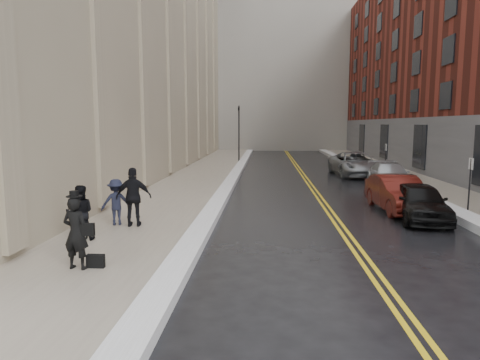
# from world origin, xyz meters

# --- Properties ---
(ground) EXTENTS (160.00, 160.00, 0.00)m
(ground) POSITION_xyz_m (0.00, 0.00, 0.00)
(ground) COLOR black
(ground) RESTS_ON ground
(sidewalk_left) EXTENTS (4.00, 64.00, 0.15)m
(sidewalk_left) POSITION_xyz_m (-4.50, 16.00, 0.07)
(sidewalk_left) COLOR gray
(sidewalk_left) RESTS_ON ground
(sidewalk_right) EXTENTS (3.00, 64.00, 0.15)m
(sidewalk_right) POSITION_xyz_m (9.00, 16.00, 0.07)
(sidewalk_right) COLOR gray
(sidewalk_right) RESTS_ON ground
(lane_stripe_a) EXTENTS (0.12, 64.00, 0.01)m
(lane_stripe_a) POSITION_xyz_m (2.38, 16.00, 0.00)
(lane_stripe_a) COLOR gold
(lane_stripe_a) RESTS_ON ground
(lane_stripe_b) EXTENTS (0.12, 64.00, 0.01)m
(lane_stripe_b) POSITION_xyz_m (2.62, 16.00, 0.00)
(lane_stripe_b) COLOR gold
(lane_stripe_b) RESTS_ON ground
(snow_ridge_left) EXTENTS (0.70, 60.80, 0.26)m
(snow_ridge_left) POSITION_xyz_m (-2.20, 16.00, 0.13)
(snow_ridge_left) COLOR white
(snow_ridge_left) RESTS_ON ground
(snow_ridge_right) EXTENTS (0.85, 60.80, 0.30)m
(snow_ridge_right) POSITION_xyz_m (7.15, 16.00, 0.15)
(snow_ridge_right) COLOR white
(snow_ridge_right) RESTS_ON ground
(tower_far_right) EXTENTS (22.00, 18.00, 44.00)m
(tower_far_right) POSITION_xyz_m (14.00, 66.00, 22.00)
(tower_far_right) COLOR slate
(tower_far_right) RESTS_ON ground
(traffic_signal) EXTENTS (0.18, 0.15, 5.20)m
(traffic_signal) POSITION_xyz_m (-2.60, 30.00, 3.08)
(traffic_signal) COLOR black
(traffic_signal) RESTS_ON ground
(parking_sign_near) EXTENTS (0.06, 0.35, 2.23)m
(parking_sign_near) POSITION_xyz_m (7.90, 8.00, 1.36)
(parking_sign_near) COLOR black
(parking_sign_near) RESTS_ON ground
(parking_sign_far) EXTENTS (0.06, 0.35, 2.23)m
(parking_sign_far) POSITION_xyz_m (7.90, 20.00, 1.36)
(parking_sign_far) COLOR black
(parking_sign_far) RESTS_ON ground
(car_black) EXTENTS (2.04, 4.23, 1.39)m
(car_black) POSITION_xyz_m (5.57, 6.76, 0.70)
(car_black) COLOR black
(car_black) RESTS_ON ground
(car_maroon) EXTENTS (1.74, 4.50, 1.46)m
(car_maroon) POSITION_xyz_m (5.28, 8.43, 0.73)
(car_maroon) COLOR #4D130D
(car_maroon) RESTS_ON ground
(car_silver_near) EXTENTS (2.30, 4.92, 1.39)m
(car_silver_near) POSITION_xyz_m (6.80, 15.06, 0.69)
(car_silver_near) COLOR #B5B9BD
(car_silver_near) RESTS_ON ground
(car_silver_far) EXTENTS (3.09, 6.02, 1.63)m
(car_silver_far) POSITION_xyz_m (6.02, 20.57, 0.81)
(car_silver_far) COLOR gray
(car_silver_far) RESTS_ON ground
(pedestrian_main) EXTENTS (0.69, 0.51, 1.73)m
(pedestrian_main) POSITION_xyz_m (-4.52, 0.34, 1.01)
(pedestrian_main) COLOR black
(pedestrian_main) RESTS_ON sidewalk_left
(pedestrian_a) EXTENTS (0.95, 0.85, 1.63)m
(pedestrian_a) POSITION_xyz_m (-5.52, 2.81, 0.96)
(pedestrian_a) COLOR black
(pedestrian_a) RESTS_ON sidewalk_left
(pedestrian_b) EXTENTS (1.13, 0.83, 1.56)m
(pedestrian_b) POSITION_xyz_m (-5.13, 4.77, 0.93)
(pedestrian_b) COLOR black
(pedestrian_b) RESTS_ON sidewalk_left
(pedestrian_c) EXTENTS (1.21, 0.64, 1.97)m
(pedestrian_c) POSITION_xyz_m (-4.48, 4.61, 1.13)
(pedestrian_c) COLOR black
(pedestrian_c) RESTS_ON sidewalk_left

